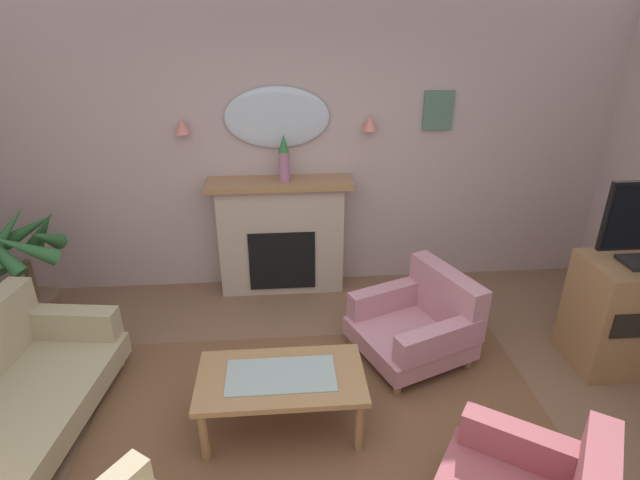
% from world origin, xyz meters
% --- Properties ---
extents(floor, '(7.01, 5.89, 0.10)m').
position_xyz_m(floor, '(0.00, 0.00, -0.05)').
color(floor, brown).
rests_on(floor, ground).
extents(wall_back, '(7.01, 0.10, 2.80)m').
position_xyz_m(wall_back, '(0.00, 2.49, 1.40)').
color(wall_back, '#B29993').
rests_on(wall_back, ground).
extents(patterned_rug, '(3.20, 2.40, 0.01)m').
position_xyz_m(patterned_rug, '(0.00, 0.20, 0.01)').
color(patterned_rug, brown).
rests_on(patterned_rug, ground).
extents(fireplace, '(1.36, 0.36, 1.16)m').
position_xyz_m(fireplace, '(-0.24, 2.27, 0.57)').
color(fireplace, tan).
rests_on(fireplace, ground).
extents(mantel_vase_right, '(0.10, 0.10, 0.43)m').
position_xyz_m(mantel_vase_right, '(-0.19, 2.24, 1.37)').
color(mantel_vase_right, '#9E6084').
rests_on(mantel_vase_right, fireplace).
extents(wall_mirror, '(0.96, 0.06, 0.56)m').
position_xyz_m(wall_mirror, '(-0.24, 2.41, 1.71)').
color(wall_mirror, '#B2BCC6').
extents(wall_sconce_left, '(0.14, 0.14, 0.14)m').
position_xyz_m(wall_sconce_left, '(-1.09, 2.36, 1.66)').
color(wall_sconce_left, '#D17066').
extents(wall_sconce_right, '(0.14, 0.14, 0.14)m').
position_xyz_m(wall_sconce_right, '(0.61, 2.36, 1.66)').
color(wall_sconce_right, '#D17066').
extents(framed_picture, '(0.28, 0.03, 0.36)m').
position_xyz_m(framed_picture, '(1.26, 2.42, 1.75)').
color(framed_picture, '#4C6B56').
extents(coffee_table, '(1.10, 0.60, 0.45)m').
position_xyz_m(coffee_table, '(-0.27, 0.39, 0.38)').
color(coffee_table, olive).
rests_on(coffee_table, ground).
extents(armchair_in_corner, '(1.06, 1.05, 0.71)m').
position_xyz_m(armchair_in_corner, '(0.86, 1.12, 0.31)').
color(armchair_in_corner, '#B77A84').
rests_on(armchair_in_corner, ground).
extents(tv_cabinet, '(0.80, 0.57, 0.90)m').
position_xyz_m(tv_cabinet, '(2.46, 0.89, 0.45)').
color(tv_cabinet, olive).
rests_on(tv_cabinet, ground).
extents(potted_plant_corner_palm, '(0.73, 0.73, 1.12)m').
position_xyz_m(potted_plant_corner_palm, '(-2.41, 1.75, 0.60)').
color(potted_plant_corner_palm, brown).
rests_on(potted_plant_corner_palm, ground).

